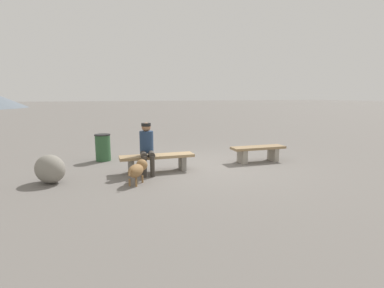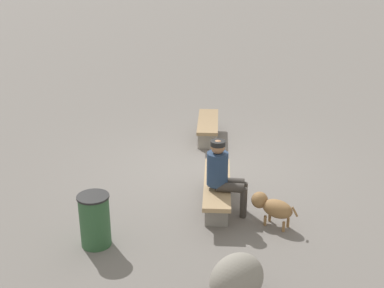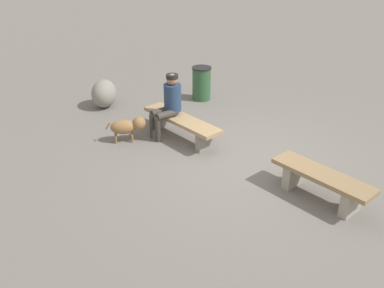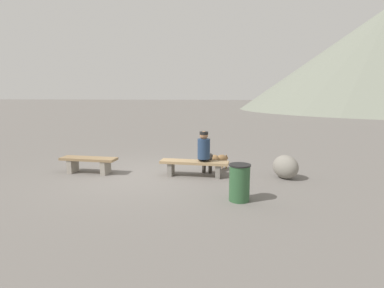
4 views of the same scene
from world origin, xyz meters
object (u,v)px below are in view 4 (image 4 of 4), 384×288
at_px(trash_bin, 239,183).
at_px(boulder, 286,167).
at_px(seated_person, 204,150).
at_px(bench_left, 89,162).
at_px(bench_right, 194,165).
at_px(dog, 219,160).

distance_m(trash_bin, boulder, 2.30).
distance_m(seated_person, trash_bin, 2.12).
bearing_deg(trash_bin, boulder, 56.72).
bearing_deg(bench_left, trash_bin, -19.34).
bearing_deg(boulder, bench_left, -178.43).
xyz_separation_m(trash_bin, boulder, (1.26, 1.92, -0.08)).
xyz_separation_m(bench_right, dog, (0.65, 0.81, -0.00)).
distance_m(bench_right, trash_bin, 2.17).
distance_m(bench_right, seated_person, 0.49).
bearing_deg(seated_person, trash_bin, -56.16).
bearing_deg(dog, bench_right, -2.64).
height_order(bench_right, dog, dog).
distance_m(bench_left, boulder, 5.49).
relative_size(bench_right, seated_person, 1.50).
distance_m(dog, boulder, 1.94).
xyz_separation_m(dog, trash_bin, (0.54, -2.63, 0.08)).
bearing_deg(boulder, trash_bin, -123.28).
relative_size(seated_person, trash_bin, 1.59).
relative_size(seated_person, dog, 1.88).
relative_size(bench_right, trash_bin, 2.39).
relative_size(bench_left, trash_bin, 2.07).
xyz_separation_m(bench_left, bench_right, (3.03, 0.04, 0.01)).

